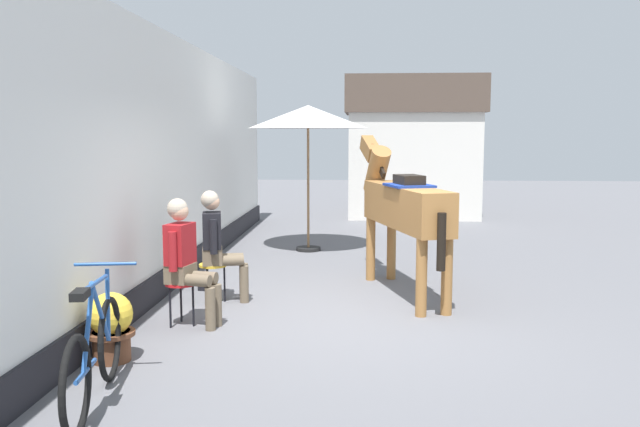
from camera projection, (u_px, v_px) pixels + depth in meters
ground_plane at (353, 266)px, 10.34m from camera, size 40.00×40.00×0.00m
pub_facade_wall at (163, 174)px, 8.84m from camera, size 0.34×14.00×3.40m
distant_cottage at (412, 145)px, 16.71m from camera, size 3.40×2.60×3.50m
seated_visitor_near at (186, 255)px, 7.01m from camera, size 0.61×0.48×1.39m
seated_visitor_far at (218, 240)px, 8.03m from camera, size 0.61×0.48×1.39m
saddled_horse_center at (402, 205)px, 8.43m from camera, size 1.13×2.91×2.06m
flower_planter_near at (111, 326)px, 5.96m from camera, size 0.43×0.43×0.64m
leaning_bicycle at (95, 355)px, 4.98m from camera, size 0.50×1.74×1.02m
cafe_parasol at (308, 118)px, 11.46m from camera, size 2.10×2.10×2.58m
satchel_bag at (207, 282)px, 8.79m from camera, size 0.18×0.30×0.20m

